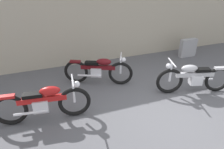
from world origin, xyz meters
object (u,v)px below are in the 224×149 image
at_px(stone_marker, 188,48).
at_px(motorcycle_silver, 194,78).
at_px(motorcycle_red, 44,103).
at_px(motorcycle_maroon, 99,70).

relative_size(stone_marker, motorcycle_silver, 0.35).
xyz_separation_m(stone_marker, motorcycle_red, (-5.77, -2.14, 0.11)).
relative_size(motorcycle_red, motorcycle_maroon, 1.13).
height_order(stone_marker, motorcycle_silver, motorcycle_silver).
bearing_deg(stone_marker, motorcycle_red, -159.64).
distance_m(motorcycle_red, motorcycle_maroon, 2.11).
height_order(motorcycle_red, motorcycle_maroon, motorcycle_red).
height_order(stone_marker, motorcycle_maroon, motorcycle_maroon).
xyz_separation_m(stone_marker, motorcycle_maroon, (-4.06, -0.90, 0.09)).
bearing_deg(motorcycle_red, motorcycle_silver, 4.55).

